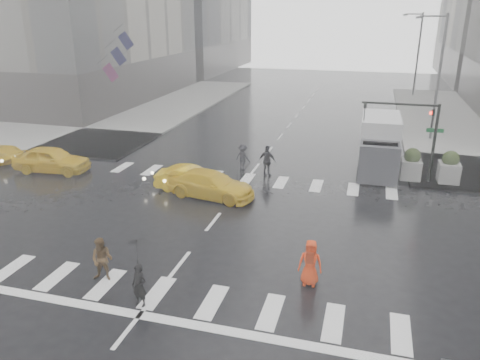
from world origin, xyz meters
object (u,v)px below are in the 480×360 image
(pedestrian_brown, at_px, (102,259))
(pedestrian_orange, at_px, (310,263))
(taxi_front, at_px, (52,159))
(taxi_mid, at_px, (191,178))
(traffic_signal_pole, at_px, (417,127))
(box_truck, at_px, (379,143))

(pedestrian_brown, relative_size, pedestrian_orange, 0.96)
(taxi_front, height_order, taxi_mid, taxi_front)
(pedestrian_brown, height_order, taxi_mid, pedestrian_brown)
(pedestrian_orange, bearing_deg, pedestrian_brown, -169.57)
(pedestrian_brown, xyz_separation_m, pedestrian_orange, (7.17, 1.72, 0.04))
(traffic_signal_pole, height_order, pedestrian_brown, traffic_signal_pole)
(pedestrian_orange, xyz_separation_m, taxi_front, (-16.57, 8.14, -0.09))
(pedestrian_orange, bearing_deg, box_truck, 77.71)
(pedestrian_orange, relative_size, taxi_front, 0.38)
(traffic_signal_pole, relative_size, taxi_front, 1.00)
(pedestrian_orange, relative_size, box_truck, 0.28)
(taxi_mid, bearing_deg, pedestrian_brown, 175.24)
(traffic_signal_pole, distance_m, taxi_front, 21.12)
(taxi_front, bearing_deg, box_truck, -78.43)
(pedestrian_orange, relative_size, taxi_mid, 0.45)
(pedestrian_orange, bearing_deg, traffic_signal_pole, 68.38)
(box_truck, bearing_deg, taxi_mid, -148.28)
(pedestrian_brown, bearing_deg, pedestrian_orange, 4.96)
(taxi_front, relative_size, taxi_mid, 1.18)
(taxi_mid, xyz_separation_m, box_truck, (9.67, 6.12, 1.07))
(taxi_front, distance_m, box_truck, 19.64)
(pedestrian_brown, relative_size, taxi_front, 0.36)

